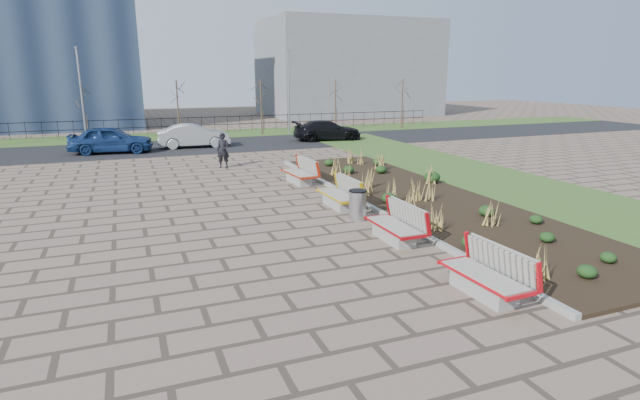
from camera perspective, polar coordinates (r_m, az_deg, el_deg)
name	(u,v)px	position (r m, az deg, el deg)	size (l,w,h in m)	color
ground	(307,273)	(11.62, -1.51, -8.39)	(120.00, 120.00, 0.00)	#6F5C4C
planting_bed	(421,198)	(18.57, 11.47, 0.19)	(4.50, 18.00, 0.10)	black
planting_curb	(364,204)	(17.44, 5.02, -0.41)	(0.16, 18.00, 0.15)	gray
grass_verge_near	(523,189)	(21.48, 22.21, 1.22)	(5.00, 38.00, 0.04)	#33511E
grass_verge_far	(178,136)	(38.53, -15.95, 7.08)	(80.00, 5.00, 0.04)	#33511E
road	(188,147)	(32.61, -14.86, 5.92)	(80.00, 7.00, 0.02)	black
bench_a	(484,273)	(10.89, 18.24, -7.91)	(0.90, 2.10, 1.00)	red
bench_b	(394,224)	(13.77, 8.43, -2.68)	(0.90, 2.10, 1.00)	#A80B11
bench_c	(338,193)	(17.08, 2.07, 0.80)	(0.90, 2.10, 1.00)	gold
bench_d	(299,172)	(20.86, -2.45, 3.26)	(0.90, 2.10, 1.00)	#B8240C
litter_bin	(358,205)	(15.66, 4.31, -0.60)	(0.54, 0.54, 0.94)	#B2B2B7
pedestrian	(223,150)	(24.75, -11.01, 5.58)	(0.62, 0.41, 1.70)	black
car_blue	(111,139)	(31.25, -22.78, 6.40)	(1.83, 4.55, 1.55)	navy
car_silver	(194,136)	(32.09, -14.21, 7.14)	(1.51, 4.34, 1.43)	gray
car_black	(327,130)	(34.49, 0.85, 7.97)	(1.90, 4.67, 1.35)	black
tree_b	(84,112)	(36.75, -25.37, 9.12)	(1.40, 1.40, 4.00)	#4C3D2D
tree_c	(178,109)	(36.86, -15.92, 9.94)	(1.40, 1.40, 4.00)	#4C3D2D
tree_d	(261,107)	(37.92, -6.73, 10.48)	(1.40, 1.40, 4.00)	#4C3D2D
tree_e	(335,105)	(39.87, 1.78, 10.75)	(1.40, 1.40, 4.00)	#4C3D2D
tree_f	(402,104)	(42.58, 9.36, 10.80)	(1.40, 1.40, 4.00)	#4C3D2D
lamp_west	(82,96)	(36.20, -25.58, 10.63)	(0.24, 0.60, 6.00)	gray
lamp_east	(289,93)	(37.95, -3.59, 12.07)	(0.24, 0.60, 6.00)	gray
railing_fence	(175,125)	(39.95, -16.23, 8.19)	(44.00, 0.10, 1.20)	black
building_grey	(347,69)	(57.20, 3.13, 14.77)	(18.00, 12.00, 10.00)	slate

